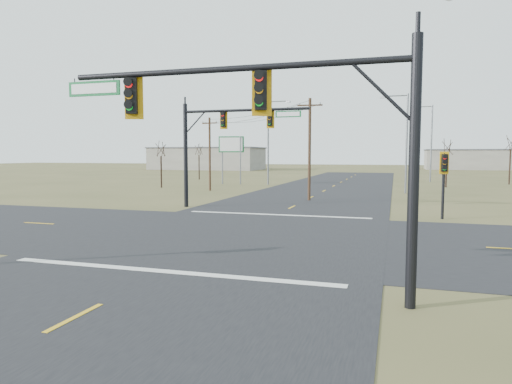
# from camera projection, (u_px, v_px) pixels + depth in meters

# --- Properties ---
(ground) EXTENTS (320.00, 320.00, 0.00)m
(ground) POSITION_uv_depth(u_px,v_px,m) (239.00, 235.00, 22.35)
(ground) COLOR brown
(ground) RESTS_ON ground
(road_ew) EXTENTS (160.00, 14.00, 0.02)m
(road_ew) POSITION_uv_depth(u_px,v_px,m) (239.00, 234.00, 22.35)
(road_ew) COLOR black
(road_ew) RESTS_ON ground
(road_ns) EXTENTS (14.00, 160.00, 0.02)m
(road_ns) POSITION_uv_depth(u_px,v_px,m) (239.00, 234.00, 22.35)
(road_ns) COLOR black
(road_ns) RESTS_ON ground
(stop_bar_near) EXTENTS (12.00, 0.40, 0.01)m
(stop_bar_near) POSITION_uv_depth(u_px,v_px,m) (165.00, 271.00, 15.20)
(stop_bar_near) COLOR silver
(stop_bar_near) RESTS_ON road_ns
(stop_bar_far) EXTENTS (12.00, 0.40, 0.01)m
(stop_bar_far) POSITION_uv_depth(u_px,v_px,m) (277.00, 215.00, 29.50)
(stop_bar_far) COLOR silver
(stop_bar_far) RESTS_ON road_ns
(mast_arm_near) EXTENTS (10.34, 0.57, 6.87)m
(mast_arm_near) POSITION_uv_depth(u_px,v_px,m) (268.00, 114.00, 12.37)
(mast_arm_near) COLOR black
(mast_arm_near) RESTS_ON ground
(mast_arm_far) EXTENTS (9.44, 0.46, 7.65)m
(mast_arm_far) POSITION_uv_depth(u_px,v_px,m) (221.00, 133.00, 32.94)
(mast_arm_far) COLOR black
(mast_arm_far) RESTS_ON ground
(pedestal_signal_ne) EXTENTS (0.65, 0.55, 4.12)m
(pedestal_signal_ne) POSITION_uv_depth(u_px,v_px,m) (444.00, 169.00, 27.35)
(pedestal_signal_ne) COLOR black
(pedestal_signal_ne) RESTS_ON ground
(utility_pole_near) EXTENTS (2.11, 0.37, 8.64)m
(utility_pole_near) POSITION_uv_depth(u_px,v_px,m) (310.00, 147.00, 38.54)
(utility_pole_near) COLOR #4A2F1F
(utility_pole_near) RESTS_ON ground
(utility_pole_far) EXTENTS (1.90, 0.58, 7.88)m
(utility_pole_far) POSITION_uv_depth(u_px,v_px,m) (210.00, 152.00, 49.20)
(utility_pole_far) COLOR #4A2F1F
(utility_pole_far) RESTS_ON ground
(highway_sign) EXTENTS (3.32, 0.66, 6.30)m
(highway_sign) POSITION_uv_depth(u_px,v_px,m) (231.00, 151.00, 59.86)
(highway_sign) COLOR slate
(highway_sign) RESTS_ON ground
(streetlight_a) EXTENTS (2.79, 0.41, 9.98)m
(streetlight_a) POSITION_uv_depth(u_px,v_px,m) (404.00, 138.00, 45.66)
(streetlight_a) COLOR slate
(streetlight_a) RESTS_ON ground
(streetlight_b) EXTENTS (3.05, 0.49, 10.88)m
(streetlight_b) POSITION_uv_depth(u_px,v_px,m) (430.00, 139.00, 64.61)
(streetlight_b) COLOR slate
(streetlight_b) RESTS_ON ground
(streetlight_c) EXTENTS (3.05, 0.44, 10.89)m
(streetlight_c) POSITION_uv_depth(u_px,v_px,m) (270.00, 137.00, 58.90)
(streetlight_c) COLOR slate
(streetlight_c) RESTS_ON ground
(bare_tree_a) EXTENTS (3.05, 3.05, 5.86)m
(bare_tree_a) POSITION_uv_depth(u_px,v_px,m) (161.00, 148.00, 53.63)
(bare_tree_a) COLOR black
(bare_tree_a) RESTS_ON ground
(bare_tree_b) EXTENTS (2.81, 2.81, 5.98)m
(bare_tree_b) POSITION_uv_depth(u_px,v_px,m) (199.00, 149.00, 71.38)
(bare_tree_b) COLOR black
(bare_tree_b) RESTS_ON ground
(bare_tree_c) EXTENTS (2.69, 2.69, 6.18)m
(bare_tree_c) POSITION_uv_depth(u_px,v_px,m) (447.00, 147.00, 54.17)
(bare_tree_c) COLOR black
(bare_tree_c) RESTS_ON ground
(bare_tree_d) EXTENTS (3.10, 3.10, 6.75)m
(bare_tree_d) POSITION_uv_depth(u_px,v_px,m) (511.00, 143.00, 59.35)
(bare_tree_d) COLOR black
(bare_tree_d) RESTS_ON ground
(warehouse_left) EXTENTS (28.00, 14.00, 5.50)m
(warehouse_left) POSITION_uv_depth(u_px,v_px,m) (207.00, 159.00, 119.56)
(warehouse_left) COLOR gray
(warehouse_left) RESTS_ON ground
(warehouse_mid) EXTENTS (20.00, 12.00, 5.00)m
(warehouse_mid) POSITION_uv_depth(u_px,v_px,m) (466.00, 160.00, 119.72)
(warehouse_mid) COLOR gray
(warehouse_mid) RESTS_ON ground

